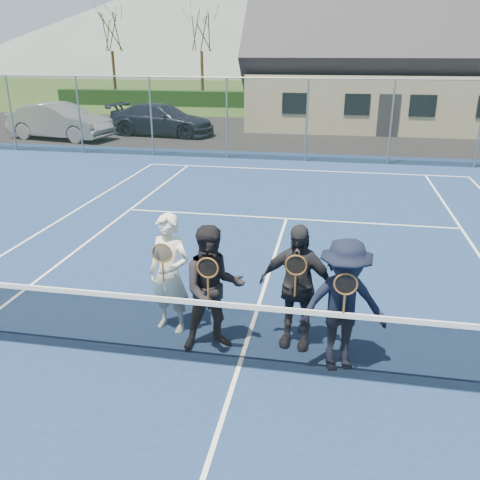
{
  "coord_description": "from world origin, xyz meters",
  "views": [
    {
      "loc": [
        1.06,
        -5.6,
        3.97
      ],
      "look_at": [
        -0.26,
        1.5,
        1.25
      ],
      "focal_mm": 38.0,
      "sensor_mm": 36.0,
      "label": 1
    }
  ],
  "objects_px": {
    "clubhouse": "(397,49)",
    "car_b": "(60,121)",
    "player_a": "(170,274)",
    "player_b": "(213,289)",
    "player_c": "(296,286)",
    "car_a": "(51,122)",
    "car_c": "(162,120)",
    "player_d": "(343,306)",
    "tennis_net": "(239,333)"
  },
  "relations": [
    {
      "from": "car_c",
      "to": "player_b",
      "type": "distance_m",
      "value": 19.35
    },
    {
      "from": "car_c",
      "to": "clubhouse",
      "type": "xyz_separation_m",
      "value": [
        11.31,
        5.47,
        3.24
      ]
    },
    {
      "from": "car_c",
      "to": "player_a",
      "type": "distance_m",
      "value": 18.75
    },
    {
      "from": "player_c",
      "to": "player_d",
      "type": "distance_m",
      "value": 0.78
    },
    {
      "from": "clubhouse",
      "to": "player_b",
      "type": "distance_m",
      "value": 24.17
    },
    {
      "from": "car_b",
      "to": "player_b",
      "type": "bearing_deg",
      "value": -134.48
    },
    {
      "from": "car_b",
      "to": "player_c",
      "type": "distance_m",
      "value": 20.02
    },
    {
      "from": "player_c",
      "to": "player_a",
      "type": "bearing_deg",
      "value": 177.45
    },
    {
      "from": "clubhouse",
      "to": "player_d",
      "type": "height_order",
      "value": "clubhouse"
    },
    {
      "from": "car_a",
      "to": "player_c",
      "type": "distance_m",
      "value": 21.48
    },
    {
      "from": "clubhouse",
      "to": "player_a",
      "type": "bearing_deg",
      "value": -102.58
    },
    {
      "from": "car_a",
      "to": "player_b",
      "type": "xyz_separation_m",
      "value": [
        12.25,
        -17.11,
        0.3
      ]
    },
    {
      "from": "car_a",
      "to": "player_a",
      "type": "height_order",
      "value": "player_a"
    },
    {
      "from": "tennis_net",
      "to": "player_d",
      "type": "height_order",
      "value": "player_d"
    },
    {
      "from": "player_c",
      "to": "clubhouse",
      "type": "bearing_deg",
      "value": 81.85
    },
    {
      "from": "player_c",
      "to": "player_d",
      "type": "bearing_deg",
      "value": -36.11
    },
    {
      "from": "car_a",
      "to": "player_a",
      "type": "xyz_separation_m",
      "value": [
        11.51,
        -16.74,
        0.31
      ]
    },
    {
      "from": "player_a",
      "to": "player_b",
      "type": "distance_m",
      "value": 0.83
    },
    {
      "from": "car_a",
      "to": "player_d",
      "type": "bearing_deg",
      "value": -125.08
    },
    {
      "from": "car_b",
      "to": "player_a",
      "type": "distance_m",
      "value": 18.88
    },
    {
      "from": "car_c",
      "to": "player_b",
      "type": "bearing_deg",
      "value": -152.02
    },
    {
      "from": "player_a",
      "to": "player_b",
      "type": "relative_size",
      "value": 1.0
    },
    {
      "from": "clubhouse",
      "to": "player_a",
      "type": "height_order",
      "value": "clubhouse"
    },
    {
      "from": "tennis_net",
      "to": "player_a",
      "type": "bearing_deg",
      "value": 145.49
    },
    {
      "from": "car_a",
      "to": "car_c",
      "type": "distance_m",
      "value": 5.46
    },
    {
      "from": "player_a",
      "to": "car_c",
      "type": "bearing_deg",
      "value": 109.11
    },
    {
      "from": "player_a",
      "to": "player_b",
      "type": "bearing_deg",
      "value": -26.79
    },
    {
      "from": "player_d",
      "to": "player_c",
      "type": "bearing_deg",
      "value": 143.89
    },
    {
      "from": "player_a",
      "to": "player_c",
      "type": "xyz_separation_m",
      "value": [
        1.84,
        -0.08,
        -0.0
      ]
    },
    {
      "from": "tennis_net",
      "to": "player_d",
      "type": "relative_size",
      "value": 6.49
    },
    {
      "from": "car_c",
      "to": "tennis_net",
      "type": "relative_size",
      "value": 0.44
    },
    {
      "from": "player_b",
      "to": "clubhouse",
      "type": "bearing_deg",
      "value": 79.33
    },
    {
      "from": "player_d",
      "to": "car_c",
      "type": "bearing_deg",
      "value": 115.25
    },
    {
      "from": "car_a",
      "to": "player_b",
      "type": "bearing_deg",
      "value": -128.46
    },
    {
      "from": "car_b",
      "to": "tennis_net",
      "type": "height_order",
      "value": "car_b"
    },
    {
      "from": "car_c",
      "to": "player_a",
      "type": "height_order",
      "value": "player_a"
    },
    {
      "from": "tennis_net",
      "to": "clubhouse",
      "type": "relative_size",
      "value": 0.75
    },
    {
      "from": "car_a",
      "to": "car_b",
      "type": "distance_m",
      "value": 1.49
    },
    {
      "from": "player_c",
      "to": "tennis_net",
      "type": "bearing_deg",
      "value": -132.63
    },
    {
      "from": "car_c",
      "to": "tennis_net",
      "type": "xyz_separation_m",
      "value": [
        7.31,
        -18.52,
        -0.21
      ]
    },
    {
      "from": "player_c",
      "to": "player_d",
      "type": "xyz_separation_m",
      "value": [
        0.63,
        -0.46,
        -0.0
      ]
    },
    {
      "from": "clubhouse",
      "to": "car_b",
      "type": "bearing_deg",
      "value": -154.45
    },
    {
      "from": "car_c",
      "to": "clubhouse",
      "type": "relative_size",
      "value": 0.33
    },
    {
      "from": "clubhouse",
      "to": "player_b",
      "type": "xyz_separation_m",
      "value": [
        -4.44,
        -23.56,
        -3.07
      ]
    },
    {
      "from": "car_c",
      "to": "player_c",
      "type": "height_order",
      "value": "player_c"
    },
    {
      "from": "car_a",
      "to": "player_a",
      "type": "relative_size",
      "value": 2.01
    },
    {
      "from": "clubhouse",
      "to": "player_c",
      "type": "height_order",
      "value": "clubhouse"
    },
    {
      "from": "car_a",
      "to": "player_c",
      "type": "relative_size",
      "value": 2.01
    },
    {
      "from": "car_b",
      "to": "player_d",
      "type": "relative_size",
      "value": 2.78
    },
    {
      "from": "tennis_net",
      "to": "player_d",
      "type": "bearing_deg",
      "value": 11.66
    }
  ]
}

